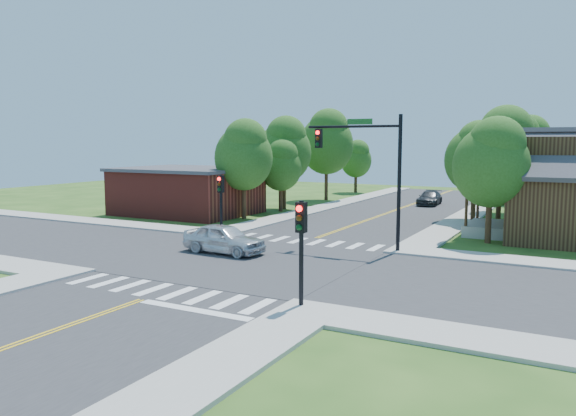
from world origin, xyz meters
The scene contains 25 objects.
ground centered at (0.00, 0.00, 0.00)m, with size 100.00×100.00×0.00m, color #274C17.
road_ns centered at (0.00, 0.00, 0.02)m, with size 10.00×90.00×0.04m, color #2D2D30.
road_ew centered at (0.00, 0.00, 0.03)m, with size 90.00×10.00×0.04m, color #2D2D30.
intersection_patch centered at (0.00, 0.00, 0.00)m, with size 10.20×10.20×0.06m, color #2D2D30.
sidewalk_nw centered at (-15.82, 15.82, 0.07)m, with size 40.00×40.00×0.14m.
crosswalk_north centered at (0.00, 6.20, 0.05)m, with size 8.85×2.00×0.01m.
crosswalk_south centered at (0.00, -6.20, 0.05)m, with size 8.85×2.00×0.01m.
centerline centered at (0.00, 0.00, 0.05)m, with size 0.30×90.00×0.01m.
stop_bar centered at (2.50, -7.60, 0.00)m, with size 4.60×0.45×0.09m, color white.
signal_mast_ne centered at (3.91, 5.59, 4.85)m, with size 5.30×0.42×7.20m.
signal_pole_se centered at (5.60, -5.62, 2.66)m, with size 0.34×0.42×3.80m.
signal_pole_nw centered at (-5.60, 5.58, 2.66)m, with size 0.34×0.42×3.80m.
building_nw centered at (-14.20, 13.20, 1.88)m, with size 10.40×8.40×3.73m.
tree_e_a centered at (9.38, 10.79, 4.74)m, with size 4.26×4.04×7.24m.
tree_e_b centered at (8.89, 18.41, 5.43)m, with size 4.88×4.63×8.29m.
tree_e_c centered at (8.74, 25.59, 5.36)m, with size 4.82×4.58×8.19m.
tree_e_d centered at (8.96, 34.64, 5.44)m, with size 4.89×4.64×8.31m.
tree_w_a centered at (-8.55, 12.87, 4.93)m, with size 4.42×4.20×7.52m.
tree_w_b centered at (-8.70, 19.49, 5.24)m, with size 4.70×4.47×7.99m.
tree_w_c centered at (-8.59, 28.02, 5.91)m, with size 5.31×5.04×9.02m.
tree_w_d centered at (-9.12, 37.33, 3.94)m, with size 3.54×3.37×6.02m.
tree_house centered at (7.01, 19.46, 4.81)m, with size 4.32×4.10×7.35m.
tree_bldg centered at (-8.24, 18.04, 3.96)m, with size 3.56×3.38×6.05m.
car_silver centered at (-2.27, 1.09, 0.77)m, with size 4.63×2.10×1.54m, color silver.
car_dgrey centered at (1.53, 28.40, 0.63)m, with size 2.02×4.46×1.27m, color #2B2D30.
Camera 1 is at (14.20, -22.60, 5.81)m, focal length 35.00 mm.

